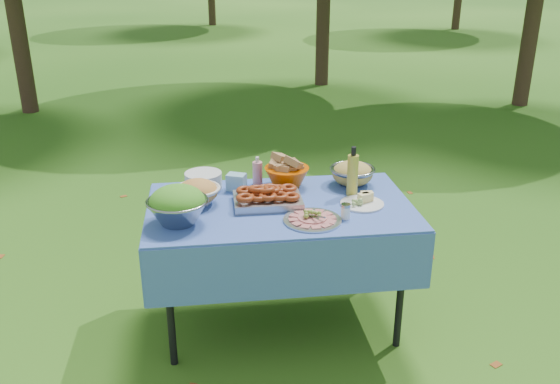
{
  "coord_description": "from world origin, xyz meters",
  "views": [
    {
      "loc": [
        -0.39,
        -2.99,
        2.06
      ],
      "look_at": [
        -0.0,
        0.0,
        0.84
      ],
      "focal_mm": 38.0,
      "sensor_mm": 36.0,
      "label": 1
    }
  ],
  "objects_px": {
    "salad_bowl": "(177,205)",
    "bread_bowl": "(287,172)",
    "pasta_bowl_steel": "(352,173)",
    "charcuterie_platter": "(312,215)",
    "oil_bottle": "(353,171)",
    "picnic_table": "(280,265)",
    "plate_stack": "(203,180)"
  },
  "relations": [
    {
      "from": "salad_bowl",
      "to": "bread_bowl",
      "type": "height_order",
      "value": "salad_bowl"
    },
    {
      "from": "picnic_table",
      "to": "charcuterie_platter",
      "type": "height_order",
      "value": "charcuterie_platter"
    },
    {
      "from": "bread_bowl",
      "to": "oil_bottle",
      "type": "xyz_separation_m",
      "value": [
        0.35,
        -0.19,
        0.06
      ]
    },
    {
      "from": "bread_bowl",
      "to": "pasta_bowl_steel",
      "type": "relative_size",
      "value": 1.0
    },
    {
      "from": "salad_bowl",
      "to": "plate_stack",
      "type": "bearing_deg",
      "value": 74.2
    },
    {
      "from": "salad_bowl",
      "to": "charcuterie_platter",
      "type": "relative_size",
      "value": 1.02
    },
    {
      "from": "pasta_bowl_steel",
      "to": "oil_bottle",
      "type": "distance_m",
      "value": 0.18
    },
    {
      "from": "salad_bowl",
      "to": "plate_stack",
      "type": "relative_size",
      "value": 1.43
    },
    {
      "from": "salad_bowl",
      "to": "oil_bottle",
      "type": "bearing_deg",
      "value": 15.17
    },
    {
      "from": "plate_stack",
      "to": "bread_bowl",
      "type": "relative_size",
      "value": 0.82
    },
    {
      "from": "salad_bowl",
      "to": "charcuterie_platter",
      "type": "bearing_deg",
      "value": -5.25
    },
    {
      "from": "plate_stack",
      "to": "oil_bottle",
      "type": "xyz_separation_m",
      "value": [
        0.85,
        -0.21,
        0.09
      ]
    },
    {
      "from": "picnic_table",
      "to": "bread_bowl",
      "type": "distance_m",
      "value": 0.56
    },
    {
      "from": "bread_bowl",
      "to": "charcuterie_platter",
      "type": "xyz_separation_m",
      "value": [
        0.06,
        -0.52,
        -0.05
      ]
    },
    {
      "from": "picnic_table",
      "to": "plate_stack",
      "type": "height_order",
      "value": "plate_stack"
    },
    {
      "from": "picnic_table",
      "to": "pasta_bowl_steel",
      "type": "height_order",
      "value": "pasta_bowl_steel"
    },
    {
      "from": "pasta_bowl_steel",
      "to": "charcuterie_platter",
      "type": "height_order",
      "value": "pasta_bowl_steel"
    },
    {
      "from": "bread_bowl",
      "to": "pasta_bowl_steel",
      "type": "bearing_deg",
      "value": -3.68
    },
    {
      "from": "charcuterie_platter",
      "to": "oil_bottle",
      "type": "relative_size",
      "value": 1.06
    },
    {
      "from": "bread_bowl",
      "to": "pasta_bowl_steel",
      "type": "xyz_separation_m",
      "value": [
        0.39,
        -0.03,
        -0.02
      ]
    },
    {
      "from": "bread_bowl",
      "to": "oil_bottle",
      "type": "bearing_deg",
      "value": -28.04
    },
    {
      "from": "bread_bowl",
      "to": "salad_bowl",
      "type": "bearing_deg",
      "value": -144.22
    },
    {
      "from": "oil_bottle",
      "to": "plate_stack",
      "type": "bearing_deg",
      "value": 165.99
    },
    {
      "from": "salad_bowl",
      "to": "oil_bottle",
      "type": "height_order",
      "value": "oil_bottle"
    },
    {
      "from": "bread_bowl",
      "to": "charcuterie_platter",
      "type": "bearing_deg",
      "value": -83.29
    },
    {
      "from": "salad_bowl",
      "to": "bread_bowl",
      "type": "distance_m",
      "value": 0.78
    },
    {
      "from": "bread_bowl",
      "to": "oil_bottle",
      "type": "relative_size",
      "value": 0.92
    },
    {
      "from": "picnic_table",
      "to": "oil_bottle",
      "type": "bearing_deg",
      "value": 12.93
    },
    {
      "from": "plate_stack",
      "to": "bread_bowl",
      "type": "height_order",
      "value": "bread_bowl"
    },
    {
      "from": "salad_bowl",
      "to": "plate_stack",
      "type": "xyz_separation_m",
      "value": [
        0.14,
        0.48,
        -0.05
      ]
    },
    {
      "from": "salad_bowl",
      "to": "pasta_bowl_steel",
      "type": "xyz_separation_m",
      "value": [
        1.03,
        0.43,
        -0.03
      ]
    },
    {
      "from": "picnic_table",
      "to": "pasta_bowl_steel",
      "type": "xyz_separation_m",
      "value": [
        0.47,
        0.26,
        0.45
      ]
    }
  ]
}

